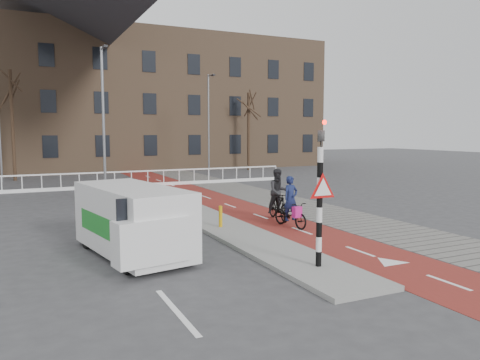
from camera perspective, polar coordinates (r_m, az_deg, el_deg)
name	(u,v)px	position (r m, az deg, el deg)	size (l,w,h in m)	color
ground	(295,249)	(13.63, 6.78, -8.39)	(120.00, 120.00, 0.00)	#38383A
bike_lane	(213,200)	(23.08, -3.27, -2.42)	(2.50, 60.00, 0.01)	maroon
sidewalk	(263,196)	(24.26, 2.88, -2.01)	(3.00, 60.00, 0.01)	slate
curb_island	(219,224)	(16.78, -2.56, -5.42)	(1.80, 16.00, 0.12)	gray
traffic_signal	(320,190)	(11.28, 9.76, -1.16)	(0.80, 0.80, 3.68)	black
bollard	(221,216)	(15.97, -2.38, -4.45)	(0.12, 0.12, 0.72)	#CA940B
cyclist_near	(291,210)	(16.54, 6.19, -3.67)	(0.82, 1.77, 1.80)	black
cyclist_far	(278,199)	(17.75, 4.70, -2.32)	(0.90, 1.86, 1.95)	black
van	(132,219)	(13.03, -12.99, -4.70)	(2.53, 4.63, 1.89)	silver
railing	(61,185)	(28.42, -20.99, -0.61)	(28.00, 0.10, 0.99)	silver
townhouse_row	(68,79)	(43.59, -20.22, 11.47)	(46.00, 10.00, 15.90)	#7F6047
tree_mid	(13,126)	(35.32, -25.98, 5.98)	(0.22, 0.22, 7.48)	black
tree_right	(249,132)	(40.66, 1.07, 5.92)	(0.27, 0.27, 6.66)	black
streetlight_near	(104,127)	(22.10, -16.28, 6.19)	(0.12, 0.12, 7.10)	slate
streetlight_right	(209,126)	(34.82, -3.85, 6.58)	(0.12, 0.12, 7.49)	slate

